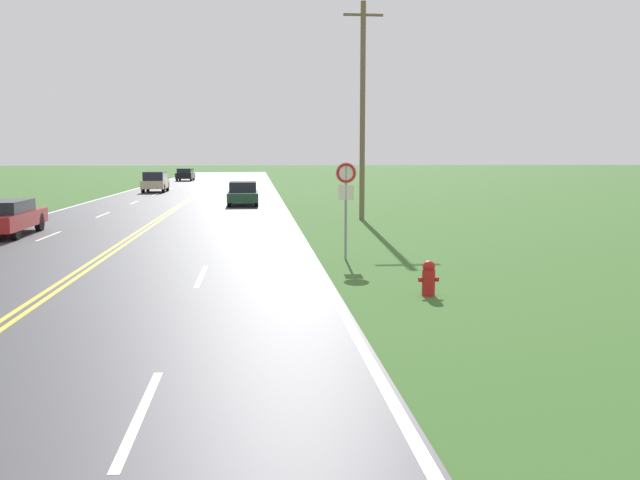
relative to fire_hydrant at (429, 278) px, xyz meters
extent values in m
cube|color=white|center=(-5.01, -6.26, -0.37)|extent=(0.12, 3.00, 0.00)
cube|color=white|center=(-5.01, 2.74, -0.37)|extent=(0.12, 3.00, 0.00)
cube|color=white|center=(-5.01, 11.74, -0.37)|extent=(0.12, 3.00, 0.00)
cube|color=white|center=(-5.01, 20.74, -0.37)|extent=(0.12, 3.00, 0.00)
cube|color=white|center=(-5.01, 29.74, -0.37)|extent=(0.12, 3.00, 0.00)
cube|color=white|center=(-5.01, 38.74, -0.37)|extent=(0.12, 3.00, 0.00)
cube|color=white|center=(-5.01, 47.74, -0.37)|extent=(0.12, 3.00, 0.00)
cube|color=white|center=(-5.01, 56.74, -0.37)|extent=(0.12, 3.00, 0.00)
cube|color=white|center=(-5.01, 65.74, -0.37)|extent=(0.12, 3.00, 0.00)
cube|color=white|center=(-5.01, 74.74, -0.37)|extent=(0.12, 3.00, 0.00)
cube|color=white|center=(-5.01, 83.74, -0.37)|extent=(0.12, 3.00, 0.00)
cube|color=white|center=(-5.01, 92.74, -0.37)|extent=(0.12, 3.00, 0.00)
cube|color=white|center=(-11.28, 11.74, -0.37)|extent=(0.12, 3.00, 0.00)
cube|color=white|center=(-11.28, 20.74, -0.37)|extent=(0.12, 3.00, 0.00)
cube|color=white|center=(-11.28, 29.74, -0.37)|extent=(0.12, 3.00, 0.00)
cube|color=white|center=(-11.28, 38.74, -0.37)|extent=(0.12, 3.00, 0.00)
cube|color=white|center=(-11.28, 47.74, -0.37)|extent=(0.12, 3.00, 0.00)
cube|color=white|center=(-11.28, 56.74, -0.37)|extent=(0.12, 3.00, 0.00)
cube|color=white|center=(-11.28, 65.74, -0.37)|extent=(0.12, 3.00, 0.00)
cube|color=white|center=(-11.28, 74.74, -0.37)|extent=(0.12, 3.00, 0.00)
cube|color=white|center=(-11.28, 83.74, -0.37)|extent=(0.12, 3.00, 0.00)
cube|color=white|center=(-11.28, 92.74, -0.37)|extent=(0.12, 3.00, 0.00)
cylinder|color=red|center=(0.00, 0.00, -0.10)|extent=(0.28, 0.28, 0.57)
sphere|color=red|center=(0.00, 0.00, 0.24)|extent=(0.26, 0.26, 0.26)
cylinder|color=red|center=(0.18, 0.00, -0.04)|extent=(0.08, 0.10, 0.10)
cylinder|color=red|center=(-0.18, 0.00, -0.04)|extent=(0.08, 0.10, 0.10)
cylinder|color=gray|center=(-1.09, 5.18, 0.98)|extent=(0.07, 0.07, 2.73)
cylinder|color=silver|center=(-1.09, 5.16, 2.10)|extent=(0.60, 0.02, 0.60)
torus|color=red|center=(-1.09, 5.15, 2.10)|extent=(0.55, 0.07, 0.55)
cube|color=silver|center=(-1.09, 5.16, 1.55)|extent=(0.44, 0.02, 0.44)
cylinder|color=brown|center=(1.26, 17.13, 4.53)|extent=(0.24, 0.24, 9.84)
cube|color=brown|center=(1.26, 17.13, 8.85)|extent=(1.80, 0.12, 0.10)
cylinder|color=black|center=(-12.16, 13.57, -0.03)|extent=(0.22, 0.72, 0.71)
cylinder|color=black|center=(-12.08, 10.64, -0.03)|extent=(0.22, 0.72, 0.71)
cube|color=#A81E1E|center=(-12.91, 12.08, 0.22)|extent=(1.90, 4.76, 0.56)
cube|color=#1E232D|center=(-12.90, 11.89, 0.72)|extent=(1.63, 2.64, 0.44)
cylinder|color=black|center=(-3.60, 25.43, -0.07)|extent=(0.20, 0.63, 0.63)
cylinder|color=black|center=(-5.18, 25.42, -0.07)|extent=(0.20, 0.63, 0.63)
cylinder|color=black|center=(-3.61, 28.05, -0.07)|extent=(0.20, 0.63, 0.63)
cylinder|color=black|center=(-5.19, 28.04, -0.07)|extent=(0.20, 0.63, 0.63)
cube|color=#1E472D|center=(-4.40, 26.74, 0.16)|extent=(1.80, 4.23, 0.53)
cube|color=#1E232D|center=(-4.40, 26.91, 0.72)|extent=(1.58, 2.33, 0.59)
cylinder|color=black|center=(-12.50, 43.10, 0.00)|extent=(0.20, 0.77, 0.77)
cylinder|color=black|center=(-10.91, 43.11, 0.00)|extent=(0.20, 0.77, 0.77)
cylinder|color=black|center=(-12.48, 40.56, 0.00)|extent=(0.20, 0.77, 0.77)
cylinder|color=black|center=(-10.90, 40.57, 0.00)|extent=(0.20, 0.77, 0.77)
cube|color=#C1B28E|center=(-11.70, 41.83, 0.28)|extent=(1.81, 4.10, 0.63)
cube|color=#1E232D|center=(-11.70, 41.83, 0.94)|extent=(1.59, 2.87, 0.69)
cylinder|color=black|center=(-12.53, 67.52, -0.07)|extent=(0.22, 0.64, 0.63)
cylinder|color=black|center=(-10.92, 67.48, -0.07)|extent=(0.22, 0.64, 0.63)
cylinder|color=black|center=(-12.61, 65.09, -0.07)|extent=(0.22, 0.64, 0.63)
cylinder|color=black|center=(-11.00, 65.04, -0.07)|extent=(0.22, 0.64, 0.63)
cube|color=black|center=(-11.76, 66.28, 0.22)|extent=(1.93, 3.98, 0.63)
cube|color=#1E232D|center=(-11.76, 66.28, 0.80)|extent=(1.68, 2.80, 0.54)
camera|label=1|loc=(-3.66, -13.92, 2.60)|focal=38.00mm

